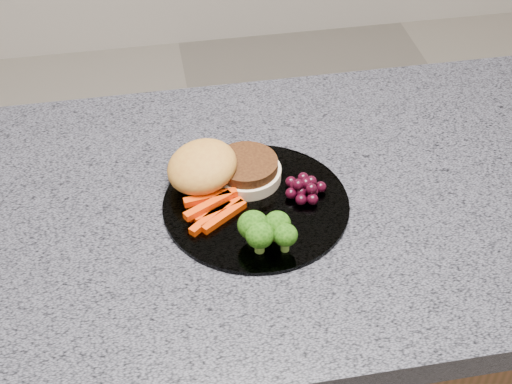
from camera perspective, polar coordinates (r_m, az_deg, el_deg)
The scene contains 6 objects.
countertop at distance 1.02m, azimuth 1.16°, elevation -1.46°, with size 1.20×0.60×0.04m, color #55545F.
plate at distance 0.99m, azimuth 0.00°, elevation -0.98°, with size 0.26×0.26×0.01m, color white.
burger at distance 1.01m, azimuth -3.06°, elevation 1.75°, with size 0.18×0.12×0.06m.
carrot_sticks at distance 0.97m, azimuth -3.41°, elevation -1.35°, with size 0.09×0.08×0.02m.
broccoli at distance 0.91m, azimuth 0.78°, elevation -3.03°, with size 0.07×0.06×0.05m.
grape_bunch at distance 1.00m, azimuth 3.90°, elevation 0.33°, with size 0.06×0.06×0.03m.
Camera 1 is at (-0.15, -0.72, 1.58)m, focal length 50.00 mm.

